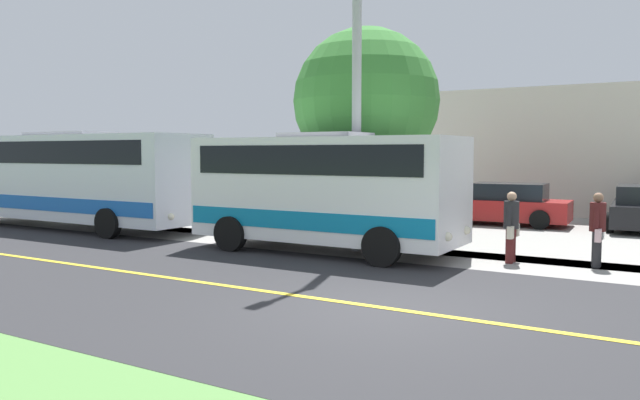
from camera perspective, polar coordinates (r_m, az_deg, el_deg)
The scene contains 11 objects.
ground_plane at distance 10.26m, azimuth 5.95°, elevation -9.87°, with size 120.00×120.00×0.00m, color #548442.
road_surface at distance 10.26m, azimuth 5.95°, elevation -9.84°, with size 8.00×100.00×0.01m, color #28282B.
sidewalk at distance 15.04m, azimuth 14.32°, elevation -5.38°, with size 2.40×100.00×0.01m, color gray.
road_centre_line at distance 10.26m, azimuth 5.95°, elevation -9.82°, with size 0.16×100.00×0.00m, color gold.
shuttle_bus_front at distance 15.67m, azimuth 0.52°, elevation 1.22°, with size 2.62×6.96×3.01m.
transit_bus_rear at distance 22.33m, azimuth -21.81°, elevation 2.11°, with size 2.74×10.33×3.19m.
pedestrian_with_bags at distance 14.89m, azimuth 24.12°, elevation -2.32°, with size 0.72×0.34×1.64m.
pedestrian_waiting at distance 14.81m, azimuth 17.15°, elevation -2.20°, with size 0.72×0.34×1.63m.
street_light_pole at distance 15.88m, azimuth 3.21°, elevation 13.00°, with size 1.97×0.24×8.97m.
parked_car_near at distance 22.58m, azimuth 16.59°, elevation -0.44°, with size 2.17×4.48×1.45m.
tree_curbside at distance 18.42m, azimuth 4.26°, elevation 9.00°, with size 4.27×4.27×6.15m.
Camera 1 is at (9.04, 4.15, 2.53)m, focal length 34.87 mm.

